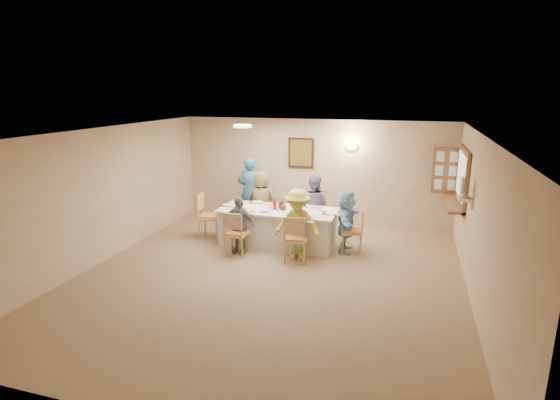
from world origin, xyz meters
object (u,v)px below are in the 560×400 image
(dining_table, at_px, (278,227))
(chair_front_right, at_px, (296,238))
(chair_right_end, at_px, (352,231))
(diner_front_right, at_px, (298,225))
(chair_back_left, at_px, (263,210))
(chair_left_end, at_px, (210,216))
(diner_front_left, at_px, (239,225))
(chair_back_right, at_px, (314,213))
(condiment_ketchup, at_px, (275,204))
(diner_back_left, at_px, (261,202))
(diner_back_right, at_px, (313,206))
(desk_fan, at_px, (464,190))
(chair_front_left, at_px, (237,233))
(caregiver, at_px, (250,191))
(serving_hatch, at_px, (463,178))
(diner_right_end, at_px, (346,221))

(dining_table, relative_size, chair_front_right, 2.63)
(chair_right_end, distance_m, diner_front_right, 1.19)
(chair_back_left, height_order, diner_front_right, diner_front_right)
(chair_left_end, xyz_separation_m, diner_front_left, (0.95, -0.68, 0.09))
(chair_back_right, distance_m, condiment_ketchup, 1.11)
(chair_back_left, xyz_separation_m, condiment_ketchup, (0.53, -0.81, 0.40))
(chair_front_right, height_order, diner_back_left, diner_back_left)
(chair_right_end, bearing_deg, chair_left_end, -97.30)
(chair_right_end, xyz_separation_m, diner_back_right, (-0.95, 0.68, 0.26))
(desk_fan, distance_m, dining_table, 3.70)
(chair_left_end, relative_size, chair_right_end, 1.11)
(dining_table, xyz_separation_m, chair_left_end, (-1.55, 0.00, 0.11))
(chair_left_end, bearing_deg, desk_fan, -105.23)
(chair_front_left, xyz_separation_m, diner_front_right, (1.20, 0.12, 0.24))
(chair_back_left, bearing_deg, diner_front_right, -43.96)
(chair_back_left, distance_m, diner_back_left, 0.26)
(dining_table, height_order, diner_back_right, diner_back_right)
(diner_back_left, xyz_separation_m, caregiver, (-0.45, 0.47, 0.11))
(diner_back_left, xyz_separation_m, diner_front_left, (0.00, -1.36, -0.13))
(chair_front_right, bearing_deg, chair_back_left, -59.55)
(chair_back_right, relative_size, diner_front_left, 0.88)
(chair_front_right, distance_m, chair_right_end, 1.24)
(diner_back_right, bearing_deg, caregiver, -13.32)
(chair_right_end, bearing_deg, chair_back_left, -117.71)
(chair_front_right, bearing_deg, chair_front_left, -6.42)
(serving_hatch, relative_size, diner_back_left, 1.05)
(chair_right_end, xyz_separation_m, diner_front_left, (-2.15, -0.68, 0.14))
(chair_front_left, height_order, diner_back_left, diner_back_left)
(chair_back_left, bearing_deg, dining_table, -46.12)
(dining_table, distance_m, chair_back_left, 1.00)
(chair_right_end, distance_m, condiment_ketchup, 1.67)
(desk_fan, xyz_separation_m, chair_front_right, (-2.84, -0.12, -1.09))
(chair_back_right, xyz_separation_m, chair_left_end, (-2.15, -0.80, -0.02))
(diner_back_left, relative_size, diner_right_end, 1.12)
(diner_front_right, bearing_deg, chair_left_end, 164.93)
(serving_hatch, relative_size, condiment_ketchup, 6.15)
(chair_back_left, height_order, chair_front_right, chair_back_left)
(serving_hatch, height_order, caregiver, serving_hatch)
(chair_right_end, bearing_deg, diner_back_left, -114.85)
(diner_front_right, bearing_deg, serving_hatch, 27.09)
(diner_front_left, height_order, diner_front_right, diner_front_right)
(serving_hatch, xyz_separation_m, chair_front_right, (-2.95, -1.47, -1.04))
(serving_hatch, relative_size, desk_fan, 5.00)
(serving_hatch, distance_m, diner_back_left, 4.23)
(diner_front_left, bearing_deg, caregiver, 109.50)
(diner_front_left, bearing_deg, dining_table, 54.27)
(dining_table, distance_m, diner_front_right, 0.96)
(chair_left_end, xyz_separation_m, condiment_ketchup, (1.48, -0.01, 0.39))
(chair_back_right, relative_size, chair_front_left, 1.13)
(chair_back_right, bearing_deg, chair_front_left, -125.24)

